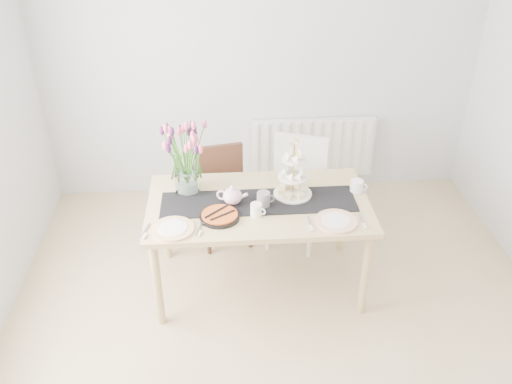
{
  "coord_description": "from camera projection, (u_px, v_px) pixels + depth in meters",
  "views": [
    {
      "loc": [
        -0.4,
        -2.49,
        2.86
      ],
      "look_at": [
        -0.16,
        0.73,
        0.87
      ],
      "focal_mm": 38.0,
      "sensor_mm": 36.0,
      "label": 1
    }
  ],
  "objects": [
    {
      "name": "room_shell",
      "position": [
        295.0,
        194.0,
        2.96
      ],
      "size": [
        4.5,
        4.5,
        4.5
      ],
      "color": "tan",
      "rests_on": "ground"
    },
    {
      "name": "radiator",
      "position": [
        312.0,
        148.0,
        5.29
      ],
      "size": [
        1.2,
        0.08,
        0.6
      ],
      "primitive_type": "cube",
      "color": "white",
      "rests_on": "room_shell"
    },
    {
      "name": "mug_grey",
      "position": [
        263.0,
        199.0,
        3.83
      ],
      "size": [
        0.1,
        0.1,
        0.11
      ],
      "primitive_type": "cylinder",
      "rotation": [
        0.0,
        0.0,
        0.09
      ],
      "color": "slate",
      "rests_on": "dining_table"
    },
    {
      "name": "cream_jug",
      "position": [
        357.0,
        186.0,
        4.0
      ],
      "size": [
        0.12,
        0.12,
        0.09
      ],
      "primitive_type": "cylinder",
      "rotation": [
        0.0,
        0.0,
        -0.41
      ],
      "color": "white",
      "rests_on": "dining_table"
    },
    {
      "name": "tart_tin",
      "position": [
        220.0,
        216.0,
        3.72
      ],
      "size": [
        0.28,
        0.28,
        0.03
      ],
      "rotation": [
        0.0,
        0.0,
        0.32
      ],
      "color": "black",
      "rests_on": "dining_table"
    },
    {
      "name": "mug_white",
      "position": [
        256.0,
        210.0,
        3.73
      ],
      "size": [
        0.11,
        0.11,
        0.1
      ],
      "primitive_type": "cylinder",
      "rotation": [
        0.0,
        0.0,
        -0.51
      ],
      "color": "white",
      "rests_on": "dining_table"
    },
    {
      "name": "table_runner",
      "position": [
        259.0,
        202.0,
        3.9
      ],
      "size": [
        1.4,
        0.35,
        0.01
      ],
      "primitive_type": "cube",
      "color": "black",
      "rests_on": "dining_table"
    },
    {
      "name": "plate_right",
      "position": [
        336.0,
        221.0,
        3.68
      ],
      "size": [
        0.3,
        0.3,
        0.02
      ],
      "primitive_type": "cylinder",
      "rotation": [
        0.0,
        0.0,
        0.03
      ],
      "color": "white",
      "rests_on": "dining_table"
    },
    {
      "name": "chair_brown",
      "position": [
        222.0,
        187.0,
        4.61
      ],
      "size": [
        0.47,
        0.47,
        0.82
      ],
      "rotation": [
        0.0,
        0.0,
        0.18
      ],
      "color": "#341C13",
      "rests_on": "ground"
    },
    {
      "name": "cake_stand",
      "position": [
        293.0,
        181.0,
        3.92
      ],
      "size": [
        0.28,
        0.28,
        0.41
      ],
      "rotation": [
        0.0,
        0.0,
        0.23
      ],
      "color": "gold",
      "rests_on": "dining_table"
    },
    {
      "name": "teapot",
      "position": [
        232.0,
        196.0,
        3.84
      ],
      "size": [
        0.26,
        0.23,
        0.14
      ],
      "primitive_type": null,
      "rotation": [
        0.0,
        0.0,
        -0.26
      ],
      "color": "white",
      "rests_on": "dining_table"
    },
    {
      "name": "tulip_vase",
      "position": [
        185.0,
        150.0,
        3.85
      ],
      "size": [
        0.63,
        0.63,
        0.54
      ],
      "rotation": [
        0.0,
        0.0,
        -0.22
      ],
      "color": "silver",
      "rests_on": "dining_table"
    },
    {
      "name": "dining_table",
      "position": [
        259.0,
        211.0,
        3.94
      ],
      "size": [
        1.6,
        0.9,
        0.75
      ],
      "color": "tan",
      "rests_on": "ground"
    },
    {
      "name": "chair_white",
      "position": [
        297.0,
        183.0,
        4.55
      ],
      "size": [
        0.58,
        0.58,
        0.92
      ],
      "rotation": [
        0.0,
        0.0,
        -0.35
      ],
      "color": "white",
      "rests_on": "ground"
    },
    {
      "name": "plate_left",
      "position": [
        173.0,
        229.0,
        3.61
      ],
      "size": [
        0.35,
        0.35,
        0.02
      ],
      "primitive_type": "cylinder",
      "rotation": [
        0.0,
        0.0,
        -0.24
      ],
      "color": "silver",
      "rests_on": "dining_table"
    }
  ]
}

